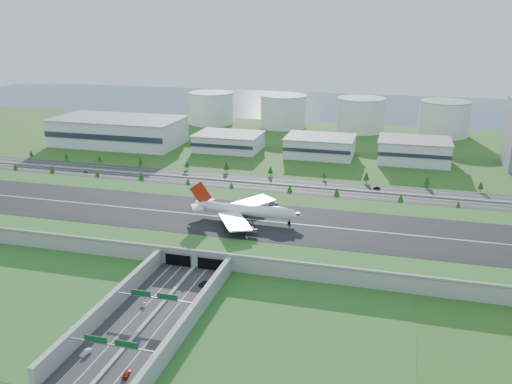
% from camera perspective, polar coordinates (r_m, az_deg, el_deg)
% --- Properties ---
extents(ground, '(1200.00, 1200.00, 0.00)m').
position_cam_1_polar(ground, '(314.28, -3.15, -4.07)').
color(ground, '#1E4615').
rests_on(ground, ground).
extents(airfield_deck, '(520.00, 100.00, 9.20)m').
position_cam_1_polar(airfield_deck, '(312.68, -3.16, -3.37)').
color(airfield_deck, gray).
rests_on(airfield_deck, ground).
extents(underpass_road, '(38.80, 120.40, 8.00)m').
position_cam_1_polar(underpass_road, '(230.10, -11.10, -12.20)').
color(underpass_road, '#28282B').
rests_on(underpass_road, ground).
extents(sign_gantry_near, '(38.70, 0.70, 9.80)m').
position_cam_1_polar(sign_gantry_near, '(231.78, -10.67, -10.94)').
color(sign_gantry_near, gray).
rests_on(sign_gantry_near, ground).
extents(sign_gantry_far, '(38.70, 0.70, 9.80)m').
position_cam_1_polar(sign_gantry_far, '(205.59, -15.00, -15.34)').
color(sign_gantry_far, gray).
rests_on(sign_gantry_far, ground).
extents(north_expressway, '(560.00, 36.00, 0.12)m').
position_cam_1_polar(north_expressway, '(400.32, 1.10, 0.87)').
color(north_expressway, '#28282B').
rests_on(north_expressway, ground).
extents(tree_row, '(507.04, 48.68, 8.38)m').
position_cam_1_polar(tree_row, '(393.72, 5.88, 1.19)').
color(tree_row, '#3D2819').
rests_on(tree_row, ground).
extents(hangar_west, '(120.00, 60.00, 25.00)m').
position_cam_1_polar(hangar_west, '(541.19, -14.28, 6.20)').
color(hangar_west, silver).
rests_on(hangar_west, ground).
extents(hangar_mid_a, '(58.00, 42.00, 15.00)m').
position_cam_1_polar(hangar_mid_a, '(502.85, -2.89, 5.28)').
color(hangar_mid_a, silver).
rests_on(hangar_mid_a, ground).
extents(hangar_mid_b, '(58.00, 42.00, 17.00)m').
position_cam_1_polar(hangar_mid_b, '(483.59, 6.76, 4.79)').
color(hangar_mid_b, silver).
rests_on(hangar_mid_b, ground).
extents(hangar_mid_c, '(58.00, 42.00, 19.00)m').
position_cam_1_polar(hangar_mid_c, '(478.73, 16.29, 4.17)').
color(hangar_mid_c, silver).
rests_on(hangar_mid_c, ground).
extents(fuel_tank_a, '(50.00, 50.00, 35.00)m').
position_cam_1_polar(fuel_tank_a, '(631.65, -4.75, 8.78)').
color(fuel_tank_a, silver).
rests_on(fuel_tank_a, ground).
extents(fuel_tank_b, '(50.00, 50.00, 35.00)m').
position_cam_1_polar(fuel_tank_b, '(608.28, 2.89, 8.46)').
color(fuel_tank_b, silver).
rests_on(fuel_tank_b, ground).
extents(fuel_tank_c, '(50.00, 50.00, 35.00)m').
position_cam_1_polar(fuel_tank_c, '(596.23, 10.97, 7.96)').
color(fuel_tank_c, silver).
rests_on(fuel_tank_c, ground).
extents(fuel_tank_d, '(50.00, 50.00, 35.00)m').
position_cam_1_polar(fuel_tank_d, '(596.17, 19.19, 7.30)').
color(fuel_tank_d, silver).
rests_on(fuel_tank_d, ground).
extents(bay_water, '(1200.00, 260.00, 0.06)m').
position_cam_1_polar(bay_water, '(770.90, 8.21, 9.00)').
color(bay_water, '#324A5F').
rests_on(bay_water, ground).
extents(boeing_747, '(66.73, 63.07, 20.63)m').
position_cam_1_polar(boeing_747, '(305.49, -1.08, -1.92)').
color(boeing_747, white).
rests_on(boeing_747, airfield_deck).
extents(car_0, '(3.32, 5.12, 1.62)m').
position_cam_1_polar(car_0, '(240.53, -11.81, -11.51)').
color(car_0, '#B9BABF').
rests_on(car_0, ground).
extents(car_1, '(2.78, 5.22, 1.63)m').
position_cam_1_polar(car_1, '(215.46, -17.48, -15.81)').
color(car_1, silver).
rests_on(car_1, ground).
extents(car_2, '(3.75, 6.05, 1.56)m').
position_cam_1_polar(car_2, '(253.64, -5.54, -9.56)').
color(car_2, '#0E1846').
rests_on(car_2, ground).
extents(car_3, '(3.07, 5.50, 1.51)m').
position_cam_1_polar(car_3, '(201.36, -13.50, -18.09)').
color(car_3, '#A8290F').
rests_on(car_3, ground).
extents(car_4, '(5.32, 3.42, 1.69)m').
position_cam_1_polar(car_4, '(450.90, -17.42, 2.12)').
color(car_4, '#555459').
rests_on(car_4, ground).
extents(car_5, '(5.32, 3.22, 1.65)m').
position_cam_1_polar(car_5, '(397.03, 12.56, 0.42)').
color(car_5, black).
rests_on(car_5, ground).
extents(car_7, '(5.90, 4.15, 1.59)m').
position_cam_1_polar(car_7, '(426.29, -7.44, 1.91)').
color(car_7, silver).
rests_on(car_7, ground).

